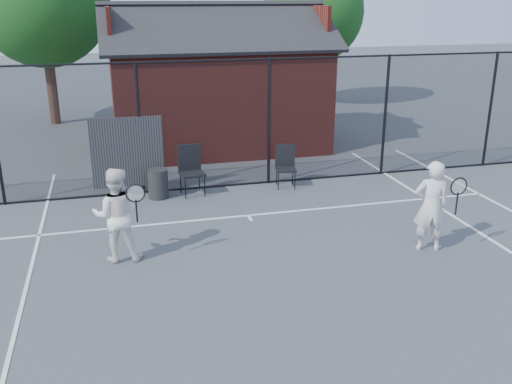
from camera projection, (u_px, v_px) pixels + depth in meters
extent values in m
plane|color=#43474D|center=(293.00, 282.00, 9.10)|extent=(80.00, 80.00, 0.00)
cube|color=white|center=(248.00, 215.00, 11.84)|extent=(11.00, 0.06, 0.01)
cube|color=white|center=(250.00, 218.00, 11.71)|extent=(0.06, 0.30, 0.01)
cylinder|color=black|center=(140.00, 130.00, 12.71)|extent=(0.07, 0.07, 3.00)
cylinder|color=black|center=(269.00, 123.00, 13.42)|extent=(0.07, 0.07, 3.00)
cylinder|color=black|center=(385.00, 116.00, 14.13)|extent=(0.07, 0.07, 3.00)
cylinder|color=black|center=(490.00, 110.00, 14.85)|extent=(0.07, 0.07, 3.00)
cylinder|color=black|center=(226.00, 60.00, 12.70)|extent=(22.00, 0.04, 0.04)
cylinder|color=black|center=(228.00, 185.00, 13.66)|extent=(22.00, 0.04, 0.04)
cube|color=black|center=(227.00, 125.00, 13.18)|extent=(22.00, 3.00, 0.01)
cube|color=black|center=(128.00, 152.00, 12.78)|extent=(1.60, 0.04, 1.60)
cube|color=maroon|center=(216.00, 96.00, 16.96)|extent=(6.00, 4.00, 3.00)
cube|color=black|center=(221.00, 27.00, 15.38)|extent=(6.50, 2.36, 1.32)
cube|color=black|center=(208.00, 23.00, 17.21)|extent=(6.50, 2.36, 1.32)
cube|color=maroon|center=(108.00, 26.00, 15.59)|extent=(0.10, 2.80, 1.06)
cube|color=maroon|center=(312.00, 24.00, 17.00)|extent=(0.10, 2.80, 1.06)
cylinder|color=#372316|center=(52.00, 88.00, 19.97)|extent=(0.36, 0.36, 2.52)
cylinder|color=#372316|center=(311.00, 78.00, 23.30)|extent=(0.36, 0.36, 2.23)
sphere|color=#154413|center=(313.00, 12.00, 22.45)|extent=(3.97, 3.97, 3.97)
imported|color=silver|center=(431.00, 206.00, 10.02)|extent=(0.70, 0.56, 1.66)
torus|color=black|center=(459.00, 186.00, 9.63)|extent=(0.32, 0.03, 0.32)
cylinder|color=black|center=(457.00, 204.00, 9.73)|extent=(0.03, 0.03, 0.40)
imported|color=white|center=(116.00, 215.00, 9.64)|extent=(0.86, 0.71, 1.65)
torus|color=black|center=(135.00, 193.00, 9.26)|extent=(0.32, 0.03, 0.32)
cylinder|color=black|center=(137.00, 211.00, 9.36)|extent=(0.03, 0.03, 0.40)
cube|color=black|center=(192.00, 172.00, 12.91)|extent=(0.59, 0.61, 1.11)
cube|color=black|center=(286.00, 167.00, 13.46)|extent=(0.55, 0.57, 0.98)
cylinder|color=black|center=(158.00, 184.00, 12.80)|extent=(0.50, 0.50, 0.67)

